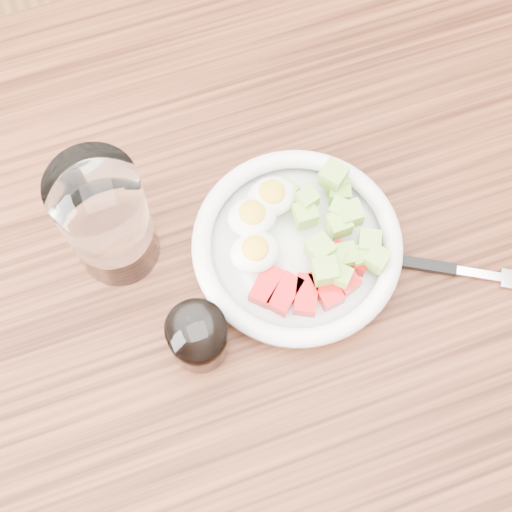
{
  "coord_description": "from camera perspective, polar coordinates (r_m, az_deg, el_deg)",
  "views": [
    {
      "loc": [
        -0.1,
        -0.25,
        1.53
      ],
      "look_at": [
        -0.01,
        0.01,
        0.8
      ],
      "focal_mm": 50.0,
      "sensor_mm": 36.0,
      "label": 1
    }
  ],
  "objects": [
    {
      "name": "fork",
      "position": [
        0.83,
        14.34,
        -0.89
      ],
      "size": [
        0.18,
        0.11,
        0.01
      ],
      "color": "black",
      "rests_on": "dining_table"
    },
    {
      "name": "water_glass",
      "position": [
        0.76,
        -11.85,
        2.85
      ],
      "size": [
        0.09,
        0.09,
        0.16
      ],
      "primitive_type": "cylinder",
      "color": "white",
      "rests_on": "dining_table"
    },
    {
      "name": "coffee_glass",
      "position": [
        0.75,
        -4.65,
        -6.49
      ],
      "size": [
        0.06,
        0.06,
        0.07
      ],
      "color": "white",
      "rests_on": "dining_table"
    },
    {
      "name": "ground",
      "position": [
        1.55,
        0.48,
        -10.85
      ],
      "size": [
        4.0,
        4.0,
        0.0
      ],
      "primitive_type": "plane",
      "color": "brown",
      "rests_on": "ground"
    },
    {
      "name": "dining_table",
      "position": [
        0.9,
        0.81,
        -3.34
      ],
      "size": [
        1.5,
        0.9,
        0.77
      ],
      "color": "brown",
      "rests_on": "ground"
    },
    {
      "name": "bowl",
      "position": [
        0.8,
        3.27,
        1.0
      ],
      "size": [
        0.24,
        0.24,
        0.06
      ],
      "color": "white",
      "rests_on": "dining_table"
    }
  ]
}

